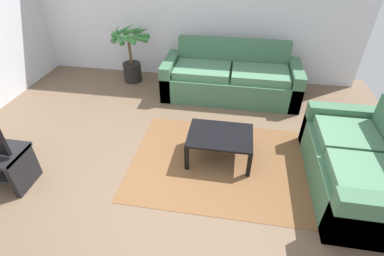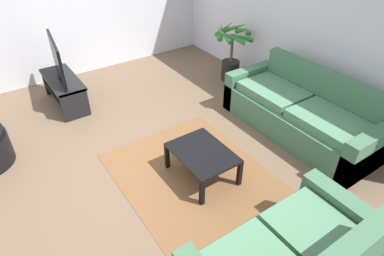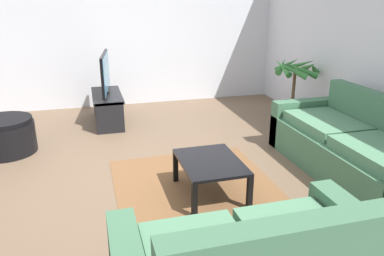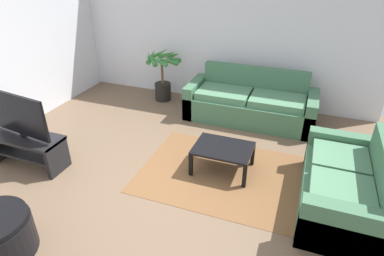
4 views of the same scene
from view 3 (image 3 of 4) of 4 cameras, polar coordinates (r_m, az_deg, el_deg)
The scene contains 10 objects.
ground_plane at distance 4.51m, azimuth -7.18°, elevation -6.46°, with size 6.60×6.60×0.00m, color brown.
wall_back at distance 5.40m, azimuth 26.04°, elevation 11.03°, with size 6.00×0.06×2.70m, color silver.
wall_left at distance 7.08m, azimuth -11.51°, elevation 14.10°, with size 0.06×6.00×2.70m, color silver.
couch_main at distance 4.64m, azimuth 23.41°, elevation -3.16°, with size 2.29×0.90×0.90m.
tv_stand at distance 6.21m, azimuth -12.58°, elevation 3.54°, with size 1.10×0.45×0.47m.
tv at distance 6.10m, azimuth -12.89°, elevation 8.05°, with size 1.06×0.18×0.64m.
coffee_table at distance 3.86m, azimuth 2.76°, elevation -5.61°, with size 0.80×0.60×0.38m.
area_rug at distance 3.98m, azimuth 1.30°, elevation -9.98°, with size 2.20×1.70×0.01m, color brown.
potted_palm at distance 6.17m, azimuth 15.03°, elevation 5.43°, with size 0.78×0.81×1.06m.
ottoman at distance 5.48m, azimuth -26.22°, elevation -1.07°, with size 0.74×0.74×0.46m.
Camera 3 is at (4.03, -0.55, 1.96)m, focal length 35.53 mm.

